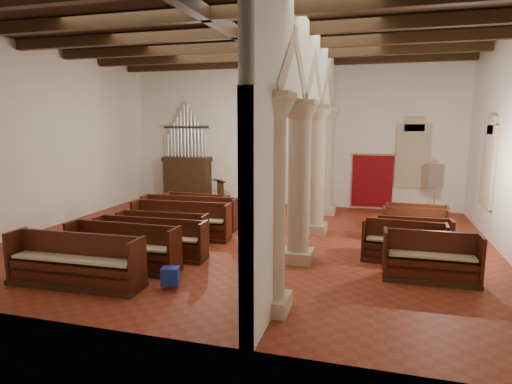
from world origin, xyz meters
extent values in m
plane|color=maroon|center=(0.00, 0.00, 0.00)|extent=(14.00, 14.00, 0.00)
plane|color=black|center=(0.00, 0.00, 6.00)|extent=(14.00, 14.00, 0.00)
cube|color=white|center=(0.00, 6.00, 3.00)|extent=(14.00, 0.02, 6.00)
cube|color=white|center=(0.00, -6.00, 3.00)|extent=(14.00, 0.02, 6.00)
cube|color=white|center=(-7.00, 0.00, 3.00)|extent=(0.02, 12.00, 6.00)
cube|color=#C4B092|center=(1.80, -4.50, 0.15)|extent=(0.75, 0.75, 0.30)
cylinder|color=#C4B092|center=(1.80, -4.50, 1.95)|extent=(0.56, 0.56, 3.30)
cube|color=#C4B092|center=(1.80, -1.50, 0.15)|extent=(0.75, 0.75, 0.30)
cylinder|color=#C4B092|center=(1.80, -1.50, 1.95)|extent=(0.56, 0.56, 3.30)
cube|color=#C4B092|center=(1.80, 1.50, 0.15)|extent=(0.75, 0.75, 0.30)
cylinder|color=#C4B092|center=(1.80, 1.50, 1.95)|extent=(0.56, 0.56, 3.30)
cube|color=#C4B092|center=(1.80, 4.50, 0.15)|extent=(0.75, 0.75, 0.30)
cylinder|color=#C4B092|center=(1.80, 4.50, 1.95)|extent=(0.56, 0.56, 3.30)
cube|color=white|center=(1.80, 0.00, 5.04)|extent=(0.25, 11.90, 1.93)
cube|color=#377D61|center=(6.98, 2.50, 2.20)|extent=(0.03, 1.00, 2.20)
cube|color=#377D61|center=(5.00, 5.98, 2.20)|extent=(1.00, 0.03, 2.20)
cube|color=#352210|center=(-4.50, 5.50, 0.90)|extent=(2.00, 0.80, 1.80)
cube|color=#352210|center=(-4.50, 5.50, 1.90)|extent=(2.10, 0.85, 0.20)
cube|color=#3D1E13|center=(-2.77, 5.08, 0.05)|extent=(0.55, 0.55, 0.09)
cube|color=#3D1E13|center=(-2.77, 5.08, 0.50)|extent=(0.27, 0.27, 1.01)
cube|color=#3D1E13|center=(-2.77, 5.00, 1.05)|extent=(0.57, 0.52, 0.18)
cube|color=maroon|center=(3.50, 5.92, 1.15)|extent=(1.60, 0.06, 2.10)
cylinder|color=gold|center=(3.50, 5.90, 2.25)|extent=(1.80, 0.04, 0.04)
cone|color=#352210|center=(5.65, 3.89, 0.06)|extent=(0.34, 0.34, 0.11)
cylinder|color=gold|center=(5.65, 3.89, 1.14)|extent=(0.04, 0.04, 2.28)
cylinder|color=gold|center=(5.65, 3.89, 2.19)|extent=(0.28, 0.63, 0.03)
cube|color=#161A4E|center=(5.65, 3.87, 1.71)|extent=(0.49, 0.22, 0.81)
cube|color=#161595|center=(-0.51, -4.04, 0.28)|extent=(0.43, 0.38, 0.37)
cube|color=navy|center=(-1.28, -2.18, 0.27)|extent=(0.41, 0.37, 0.34)
cube|color=navy|center=(-1.53, -1.17, 0.27)|extent=(0.41, 0.38, 0.34)
cylinder|color=white|center=(-1.71, -4.49, 0.16)|extent=(0.89, 0.10, 0.09)
cylinder|color=white|center=(-2.82, -4.32, 0.16)|extent=(1.08, 0.19, 0.11)
cube|color=#352210|center=(-2.58, -4.45, 0.05)|extent=(3.12, 0.85, 0.11)
cube|color=#451F0E|center=(-2.58, -4.51, 0.36)|extent=(2.96, 0.52, 0.49)
cube|color=#451F0E|center=(-2.58, -4.26, 0.63)|extent=(2.95, 0.16, 1.04)
cube|color=#451F0E|center=(-4.10, -4.43, 0.63)|extent=(0.09, 0.66, 1.04)
cube|color=#451F0E|center=(-1.07, -4.43, 0.63)|extent=(0.09, 0.66, 1.04)
cube|color=beige|center=(-2.58, -4.51, 0.63)|extent=(2.84, 0.47, 0.05)
cube|color=#352210|center=(-2.20, -3.23, 0.05)|extent=(2.86, 0.75, 0.11)
cube|color=#43110E|center=(-2.20, -3.28, 0.34)|extent=(2.71, 0.44, 0.48)
cube|color=#43110E|center=(-2.20, -3.04, 0.61)|extent=(2.71, 0.09, 1.01)
cube|color=#43110E|center=(-3.59, -3.21, 0.61)|extent=(0.08, 0.64, 1.01)
cube|color=#43110E|center=(-0.80, -3.21, 0.61)|extent=(0.08, 0.64, 1.01)
cube|color=beige|center=(-2.20, -3.28, 0.61)|extent=(2.60, 0.39, 0.05)
cube|color=#352210|center=(-2.03, -2.20, 0.05)|extent=(3.09, 0.77, 0.10)
cube|color=#471C0F|center=(-2.03, -2.25, 0.32)|extent=(2.93, 0.47, 0.44)
cube|color=#471C0F|center=(-2.03, -2.03, 0.56)|extent=(2.92, 0.15, 0.93)
cube|color=#471C0F|center=(-3.53, -2.19, 0.56)|extent=(0.09, 0.59, 0.93)
cube|color=#471C0F|center=(-0.53, -2.19, 0.56)|extent=(0.09, 0.59, 0.93)
cube|color=beige|center=(-2.03, -2.25, 0.56)|extent=(2.81, 0.43, 0.05)
cube|color=#352210|center=(-2.24, -1.14, 0.05)|extent=(2.71, 0.76, 0.09)
cube|color=#501911|center=(-2.24, -1.19, 0.30)|extent=(2.55, 0.48, 0.41)
cube|color=#501911|center=(-2.24, -0.98, 0.52)|extent=(2.53, 0.18, 0.86)
cube|color=#501911|center=(-3.55, -1.12, 0.52)|extent=(0.09, 0.55, 0.86)
cube|color=#501911|center=(-0.94, -1.12, 0.52)|extent=(0.09, 0.55, 0.86)
cube|color=beige|center=(-2.24, -1.19, 0.52)|extent=(2.44, 0.44, 0.05)
cube|color=#352210|center=(-2.05, -0.29, 0.05)|extent=(3.09, 0.93, 0.11)
cube|color=#49120F|center=(-2.05, -0.34, 0.35)|extent=(2.92, 0.60, 0.48)
cube|color=#49120F|center=(-2.05, -0.10, 0.62)|extent=(2.90, 0.25, 1.02)
cube|color=#49120F|center=(-3.54, -0.27, 0.62)|extent=(0.11, 0.65, 1.02)
cube|color=#49120F|center=(-0.56, -0.27, 0.62)|extent=(0.11, 0.65, 1.02)
cube|color=beige|center=(-2.05, -0.34, 0.62)|extent=(2.80, 0.55, 0.05)
cube|color=#352210|center=(-2.34, 0.92, 0.05)|extent=(3.29, 0.90, 0.10)
cube|color=#45180E|center=(-2.34, 0.87, 0.33)|extent=(3.13, 0.58, 0.46)
cube|color=#45180E|center=(-2.34, 1.11, 0.59)|extent=(3.11, 0.25, 0.97)
cube|color=#45180E|center=(-3.94, 0.94, 0.59)|extent=(0.11, 0.62, 0.97)
cube|color=#45180E|center=(-0.75, 0.94, 0.59)|extent=(0.11, 0.62, 0.97)
cube|color=beige|center=(-2.34, 0.87, 0.59)|extent=(3.00, 0.53, 0.05)
cube|color=#352210|center=(-2.57, 2.03, 0.05)|extent=(2.47, 0.81, 0.09)
cube|color=#41130E|center=(-2.57, 1.98, 0.30)|extent=(2.30, 0.52, 0.42)
cube|color=#41130E|center=(-2.57, 2.19, 0.53)|extent=(2.28, 0.22, 0.88)
cube|color=#41130E|center=(-3.75, 2.04, 0.53)|extent=(0.10, 0.56, 0.88)
cube|color=#41130E|center=(-1.39, 2.04, 0.53)|extent=(0.10, 0.56, 0.88)
cube|color=beige|center=(-2.57, 1.98, 0.53)|extent=(2.21, 0.48, 0.05)
cube|color=#352210|center=(4.91, -2.03, 0.05)|extent=(2.07, 0.77, 0.11)
cube|color=#501511|center=(4.91, -2.08, 0.35)|extent=(1.92, 0.45, 0.48)
cube|color=#501511|center=(4.91, -1.84, 0.61)|extent=(1.91, 0.10, 1.01)
cube|color=#501511|center=(3.91, -2.01, 0.61)|extent=(0.08, 0.64, 1.01)
cube|color=#501511|center=(5.91, -2.01, 0.61)|extent=(0.08, 0.64, 1.01)
cube|color=beige|center=(4.91, -2.08, 0.61)|extent=(1.84, 0.41, 0.05)
cube|color=#352210|center=(4.39, -0.83, 0.05)|extent=(2.08, 0.84, 0.10)
cube|color=#47220F|center=(4.39, -0.88, 0.33)|extent=(1.91, 0.53, 0.45)
cube|color=#47220F|center=(4.39, -0.65, 0.58)|extent=(1.89, 0.20, 0.96)
cube|color=#47220F|center=(3.41, -0.81, 0.58)|extent=(0.11, 0.61, 0.96)
cube|color=#47220F|center=(5.38, -0.81, 0.58)|extent=(0.11, 0.61, 0.96)
cube|color=beige|center=(4.39, -0.88, 0.58)|extent=(1.83, 0.48, 0.05)
cube|color=#352210|center=(4.65, -0.15, 0.05)|extent=(2.00, 0.74, 0.10)
cube|color=#461B0F|center=(4.65, -0.20, 0.31)|extent=(1.84, 0.44, 0.43)
cube|color=#461B0F|center=(4.65, 0.03, 0.55)|extent=(1.83, 0.12, 0.92)
cube|color=#461B0F|center=(3.70, -0.13, 0.55)|extent=(0.09, 0.58, 0.92)
cube|color=#461B0F|center=(5.61, -0.13, 0.55)|extent=(0.09, 0.58, 0.92)
cube|color=beige|center=(4.65, -0.20, 0.55)|extent=(1.77, 0.40, 0.05)
cube|color=#352210|center=(4.81, 1.15, 0.05)|extent=(1.85, 0.69, 0.10)
cube|color=#42160E|center=(4.81, 1.10, 0.32)|extent=(1.69, 0.40, 0.44)
cube|color=#42160E|center=(4.81, 1.33, 0.56)|extent=(1.69, 0.08, 0.92)
cube|color=#42160E|center=(3.92, 1.17, 0.56)|extent=(0.07, 0.58, 0.92)
cube|color=#42160E|center=(5.70, 1.17, 0.56)|extent=(0.07, 0.58, 0.92)
cube|color=beige|center=(4.81, 1.10, 0.56)|extent=(1.63, 0.36, 0.05)
cube|color=#352210|center=(4.91, 1.98, 0.05)|extent=(1.90, 0.77, 0.09)
cube|color=#4C1310|center=(4.91, 1.94, 0.31)|extent=(1.73, 0.48, 0.43)
cube|color=#4C1310|center=(4.91, 2.15, 0.54)|extent=(1.71, 0.17, 0.90)
cube|color=#4C1310|center=(4.01, 2.00, 0.54)|extent=(0.10, 0.57, 0.90)
cube|color=#4C1310|center=(5.80, 2.00, 0.54)|extent=(0.10, 0.57, 0.90)
cube|color=beige|center=(4.91, 1.94, 0.54)|extent=(1.66, 0.44, 0.05)
camera|label=1|loc=(3.65, -11.95, 3.56)|focal=30.00mm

